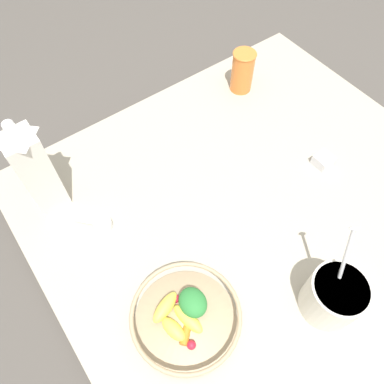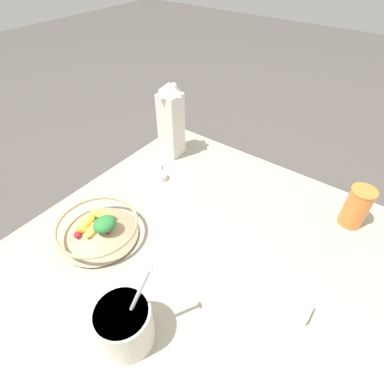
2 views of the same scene
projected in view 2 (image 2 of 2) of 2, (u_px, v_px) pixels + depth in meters
ground_plane at (208, 284)px, 0.84m from camera, size 6.00×6.00×0.00m
countertop at (208, 280)px, 0.83m from camera, size 1.13×1.13×0.05m
fruit_bowl at (98, 229)px, 0.88m from camera, size 0.24×0.24×0.09m
milk_carton at (171, 121)px, 1.13m from camera, size 0.08×0.08×0.30m
yogurt_tub at (125, 324)px, 0.64m from camera, size 0.12×0.13×0.25m
drinking_cup at (357, 206)px, 0.90m from camera, size 0.07×0.07×0.14m
spice_jar at (300, 310)px, 0.72m from camera, size 0.05×0.05×0.03m
measuring_scoop at (161, 176)px, 1.10m from camera, size 0.08×0.08×0.02m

